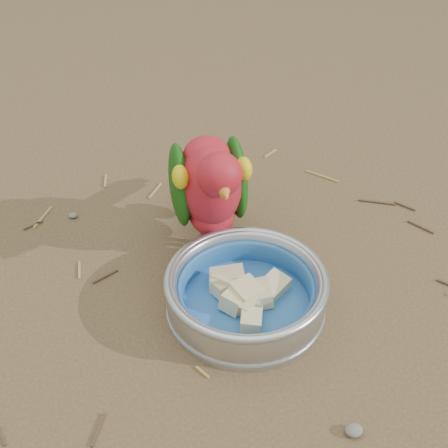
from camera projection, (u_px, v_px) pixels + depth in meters
name	position (u px, v px, depth m)	size (l,w,h in m)	color
ground	(186.00, 353.00, 0.87)	(60.00, 60.00, 0.00)	brown
food_bowl	(246.00, 307.00, 0.92)	(0.21, 0.21, 0.02)	#B2B2BA
bowl_wall	(246.00, 291.00, 0.90)	(0.21, 0.21, 0.04)	#B2B2BA
fruit_wedges	(246.00, 294.00, 0.91)	(0.13, 0.13, 0.03)	beige
lory_parrot	(211.00, 194.00, 0.97)	(0.11, 0.23, 0.19)	#A81723
ground_debris	(183.00, 334.00, 0.89)	(0.90, 0.80, 0.01)	#AD8744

